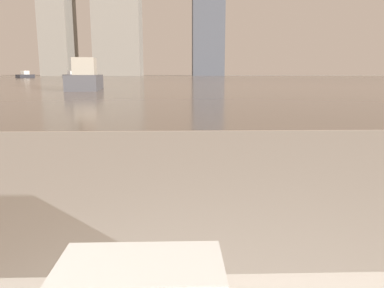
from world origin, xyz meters
TOP-DOWN VIEW (x-y plane):
  - harbor_water at (0.00, 62.00)m, footprint 180.00×110.00m
  - harbor_boat_0 at (-30.51, 76.12)m, footprint 2.74×3.81m
  - harbor_boat_1 at (-21.77, 77.18)m, footprint 2.98×3.62m
  - harbor_boat_2 at (-5.81, 23.79)m, footprint 2.38×5.31m
  - skyline_tower_1 at (-18.64, 118.00)m, footprint 13.73×11.10m

SIDE VIEW (x-z plane):
  - harbor_water at x=0.00m, z-range 0.00..0.01m
  - harbor_boat_1 at x=-21.77m, z-range -0.19..1.14m
  - harbor_boat_0 at x=-30.51m, z-range -0.19..1.17m
  - harbor_boat_2 at x=-5.81m, z-range -0.27..1.65m
  - skyline_tower_1 at x=-18.64m, z-range 0.00..39.89m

